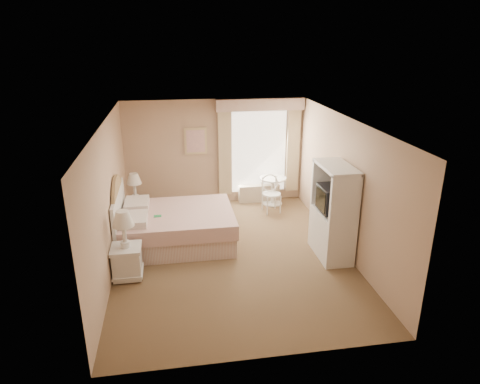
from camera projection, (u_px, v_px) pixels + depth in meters
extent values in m
cube|color=brown|center=(232.00, 255.00, 7.97)|extent=(4.20, 5.50, 0.01)
cube|color=silver|center=(231.00, 122.00, 7.11)|extent=(4.20, 5.50, 0.01)
cube|color=tan|center=(215.00, 152.00, 10.09)|extent=(4.20, 0.01, 2.50)
cube|color=tan|center=(265.00, 272.00, 4.99)|extent=(4.20, 0.01, 2.50)
cube|color=tan|center=(109.00, 199.00, 7.23)|extent=(0.01, 5.50, 2.50)
cube|color=tan|center=(344.00, 186.00, 7.86)|extent=(0.01, 5.50, 2.50)
cube|color=white|center=(259.00, 151.00, 10.22)|extent=(1.30, 0.02, 2.00)
cube|color=tan|center=(225.00, 153.00, 10.05)|extent=(0.30, 0.08, 2.05)
cube|color=tan|center=(293.00, 150.00, 10.30)|extent=(0.30, 0.08, 2.05)
cube|color=tan|center=(260.00, 104.00, 9.75)|extent=(2.05, 0.20, 0.28)
cube|color=beige|center=(259.00, 193.00, 10.49)|extent=(1.00, 0.22, 0.42)
cube|color=#CEB37E|center=(196.00, 141.00, 9.89)|extent=(0.52, 0.03, 0.62)
cube|color=beige|center=(196.00, 141.00, 9.87)|extent=(0.42, 0.02, 0.52)
cube|color=tan|center=(177.00, 234.00, 8.38)|extent=(2.15, 1.64, 0.37)
cube|color=#CCA599|center=(176.00, 219.00, 8.26)|extent=(2.21, 1.70, 0.29)
cube|color=beige|center=(134.00, 220.00, 7.72)|extent=(0.46, 0.63, 0.14)
cube|color=beige|center=(137.00, 204.00, 8.44)|extent=(0.46, 0.63, 0.14)
cube|color=#268E4B|center=(158.00, 216.00, 8.02)|extent=(0.14, 0.10, 0.01)
cube|color=silver|center=(120.00, 220.00, 8.09)|extent=(0.06, 1.74, 1.13)
cylinder|color=#977A50|center=(119.00, 215.00, 8.05)|extent=(0.05, 1.54, 1.54)
cube|color=silver|center=(127.00, 263.00, 7.15)|extent=(0.45, 0.45, 0.49)
cube|color=silver|center=(126.00, 248.00, 7.05)|extent=(0.49, 0.49, 0.06)
cube|color=silver|center=(128.00, 272.00, 7.20)|extent=(0.49, 0.49, 0.05)
cylinder|color=silver|center=(125.00, 244.00, 7.02)|extent=(0.16, 0.16, 0.10)
cylinder|color=silver|center=(124.00, 233.00, 6.96)|extent=(0.07, 0.07, 0.39)
cone|color=silver|center=(123.00, 218.00, 6.86)|extent=(0.35, 0.35, 0.26)
cube|color=silver|center=(137.00, 210.00, 9.37)|extent=(0.41, 0.41, 0.44)
cube|color=silver|center=(136.00, 200.00, 9.29)|extent=(0.44, 0.44, 0.05)
cube|color=silver|center=(137.00, 217.00, 9.42)|extent=(0.44, 0.44, 0.04)
cylinder|color=silver|center=(135.00, 197.00, 9.26)|extent=(0.14, 0.14, 0.09)
cylinder|color=silver|center=(135.00, 189.00, 9.20)|extent=(0.06, 0.06, 0.35)
cone|color=silver|center=(134.00, 179.00, 9.12)|extent=(0.32, 0.32, 0.23)
cylinder|color=silver|center=(272.00, 203.00, 10.39)|extent=(0.47, 0.47, 0.03)
cylinder|color=silver|center=(273.00, 191.00, 10.28)|extent=(0.07, 0.07, 0.63)
cylinder|color=silver|center=(273.00, 178.00, 10.17)|extent=(0.63, 0.63, 0.04)
cylinder|color=silver|center=(267.00, 206.00, 9.67)|extent=(0.03, 0.03, 0.43)
cylinder|color=silver|center=(280.00, 205.00, 9.76)|extent=(0.03, 0.03, 0.43)
cylinder|color=silver|center=(262.00, 201.00, 9.96)|extent=(0.03, 0.03, 0.43)
cylinder|color=silver|center=(275.00, 200.00, 10.05)|extent=(0.03, 0.03, 0.43)
cylinder|color=silver|center=(272.00, 194.00, 9.78)|extent=(0.47, 0.47, 0.04)
torus|color=silver|center=(270.00, 183.00, 9.82)|extent=(0.42, 0.16, 0.41)
cylinder|color=silver|center=(263.00, 185.00, 9.82)|extent=(0.03, 0.03, 0.38)
cylinder|color=silver|center=(276.00, 184.00, 9.91)|extent=(0.03, 0.03, 0.38)
cube|color=silver|center=(331.00, 234.00, 7.84)|extent=(0.52, 1.04, 0.85)
cube|color=silver|center=(345.00, 200.00, 7.10)|extent=(0.52, 0.08, 0.85)
cube|color=silver|center=(325.00, 181.00, 7.99)|extent=(0.52, 0.08, 0.85)
cube|color=silver|center=(337.00, 167.00, 7.40)|extent=(0.52, 1.04, 0.06)
cube|color=silver|center=(348.00, 189.00, 7.58)|extent=(0.04, 1.04, 0.85)
cube|color=black|center=(333.00, 199.00, 7.60)|extent=(0.46, 0.57, 0.46)
cube|color=black|center=(321.00, 199.00, 7.56)|extent=(0.02, 0.47, 0.38)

